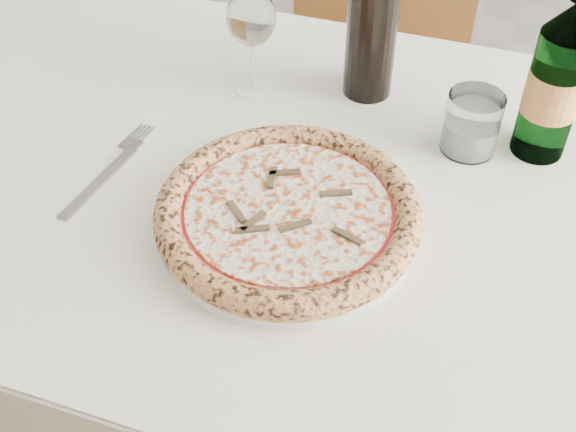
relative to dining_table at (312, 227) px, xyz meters
The scene contains 10 objects.
floor 0.77m from the dining_table, 129.23° to the left, with size 5.00×6.00×0.02m, color gray.
dining_table is the anchor object (origin of this frame).
chair_far 0.79m from the dining_table, 96.94° to the left, with size 0.51×0.51×0.93m.
plate 0.14m from the dining_table, 90.00° to the right, with size 0.32×0.32×0.02m.
pizza 0.16m from the dining_table, 90.00° to the right, with size 0.32×0.32×0.03m.
fork 0.29m from the dining_table, 162.44° to the right, with size 0.03×0.22×0.00m.
wine_glass 0.31m from the dining_table, 132.73° to the left, with size 0.07×0.07×0.16m.
tumbler 0.26m from the dining_table, 36.53° to the left, with size 0.08×0.08×0.08m.
beer_bottle 0.38m from the dining_table, 31.08° to the left, with size 0.07×0.07×0.28m.
wine_bottle 0.31m from the dining_table, 87.29° to the left, with size 0.07×0.07×0.30m.
Camera 1 is at (0.45, -0.98, 1.38)m, focal length 45.00 mm.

